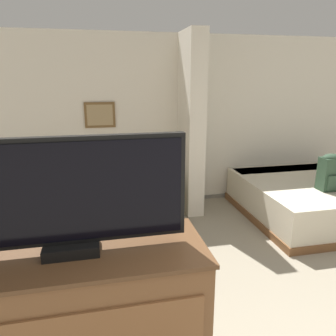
# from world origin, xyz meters

# --- Properties ---
(wall_back) EXTENTS (7.79, 0.16, 2.60)m
(wall_back) POSITION_xyz_m (-0.00, 4.31, 1.29)
(wall_back) COLOR silver
(wall_back) RESTS_ON ground_plane
(wall_partition_pillar) EXTENTS (0.24, 0.70, 2.60)m
(wall_partition_pillar) POSITION_xyz_m (-0.02, 3.91, 1.30)
(wall_partition_pillar) COLOR silver
(wall_partition_pillar) RESTS_ON ground_plane
(couch) EXTENTS (2.01, 0.84, 0.91)m
(couch) POSITION_xyz_m (-1.32, 3.83, 0.34)
(couch) COLOR #B7AD8E
(couch) RESTS_ON ground_plane
(coffee_table) EXTENTS (0.70, 0.46, 0.45)m
(coffee_table) POSITION_xyz_m (-1.22, 2.93, 0.39)
(coffee_table) COLOR brown
(coffee_table) RESTS_ON ground_plane
(side_table) EXTENTS (0.41, 0.41, 0.54)m
(side_table) POSITION_xyz_m (-2.43, 3.78, 0.44)
(side_table) COLOR brown
(side_table) RESTS_ON ground_plane
(table_lamp) EXTENTS (0.37, 0.37, 0.41)m
(table_lamp) POSITION_xyz_m (-2.43, 3.78, 0.82)
(table_lamp) COLOR tan
(table_lamp) RESTS_ON side_table
(tv) EXTENTS (1.02, 0.16, 0.52)m
(tv) POSITION_xyz_m (-1.51, 0.68, 1.48)
(tv) COLOR black
(tv) RESTS_ON tv_dresser
(bed) EXTENTS (1.89, 1.94, 0.53)m
(bed) POSITION_xyz_m (1.63, 3.25, 0.27)
(bed) COLOR brown
(bed) RESTS_ON ground_plane
(backpack) EXTENTS (0.27, 0.21, 0.49)m
(backpack) POSITION_xyz_m (1.58, 2.88, 0.78)
(backpack) COLOR #2D4733
(backpack) RESTS_ON bed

